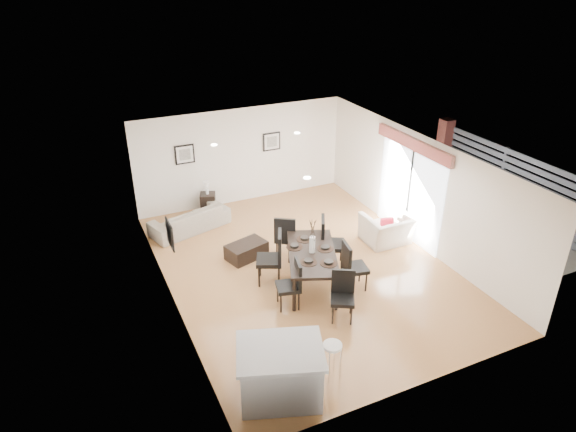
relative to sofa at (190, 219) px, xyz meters
name	(u,v)px	position (x,y,z in m)	size (l,w,h in m)	color
ground	(305,267)	(1.88, -2.88, -0.30)	(8.00, 8.00, 0.00)	#B37D49
wall_back	(242,156)	(1.88, 1.12, 1.05)	(6.00, 0.04, 2.70)	white
wall_front	(423,322)	(1.88, -6.88, 1.05)	(6.00, 0.04, 2.70)	white
wall_left	(168,244)	(-1.12, -2.88, 1.05)	(0.04, 8.00, 2.70)	white
wall_right	(419,191)	(4.88, -2.88, 1.05)	(0.04, 8.00, 2.70)	white
ceiling	(307,155)	(1.88, -2.88, 2.40)	(6.00, 8.00, 0.02)	white
sofa	(190,219)	(0.00, 0.00, 0.00)	(2.05, 0.80, 0.60)	#A39784
armchair	(387,229)	(4.22, -2.67, 0.07)	(1.12, 0.98, 0.73)	silver
courtyard_plant_a	(509,212)	(7.75, -3.13, 0.00)	(0.53, 0.46, 0.59)	#3B5825
courtyard_plant_b	(451,189)	(7.33, -1.36, 0.04)	(0.38, 0.38, 0.68)	#3B5825
dining_table	(312,255)	(1.70, -3.53, 0.43)	(1.63, 2.16, 0.81)	black
dining_chair_wnear	(292,282)	(1.01, -4.04, 0.27)	(0.55, 0.55, 1.02)	black
dining_chair_wfar	(274,255)	(1.02, -3.09, 0.37)	(0.71, 0.71, 1.19)	black
dining_chair_enear	(351,264)	(2.39, -4.00, 0.30)	(0.57, 0.57, 1.08)	black
dining_chair_efar	(328,240)	(2.39, -3.00, 0.37)	(0.72, 0.72, 1.19)	black
dining_chair_head	(343,292)	(1.75, -4.75, 0.26)	(0.61, 0.61, 1.00)	black
dining_chair_foot	(286,235)	(1.65, -2.32, 0.31)	(0.68, 0.68, 1.09)	black
vase	(312,240)	(1.70, -3.53, 0.80)	(0.91, 1.43, 0.75)	white
coffee_table	(246,251)	(0.83, -1.91, -0.11)	(0.92, 0.55, 0.37)	black
side_table	(208,203)	(0.73, 0.79, -0.03)	(0.41, 0.41, 0.54)	black
table_lamp	(207,186)	(0.73, 0.79, 0.47)	(0.19, 0.19, 0.35)	white
cushion	(387,224)	(4.11, -2.78, 0.27)	(0.31, 0.10, 0.31)	#A51526
kitchen_island	(280,372)	(-0.18, -6.11, 0.18)	(1.62, 1.43, 0.94)	silver
bar_stool	(332,349)	(0.76, -6.11, 0.30)	(0.32, 0.32, 0.70)	white
framed_print_back_left	(185,154)	(0.28, 1.09, 1.35)	(0.52, 0.04, 0.52)	black
framed_print_back_right	(272,142)	(2.78, 1.09, 1.35)	(0.52, 0.04, 0.52)	black
framed_print_left_wall	(170,234)	(-1.09, -3.08, 1.35)	(0.04, 0.52, 0.52)	black
sliding_door	(411,174)	(4.83, -2.58, 1.37)	(0.12, 2.70, 2.57)	white
courtyard	(490,174)	(8.04, -2.01, 0.62)	(6.00, 6.00, 2.00)	gray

